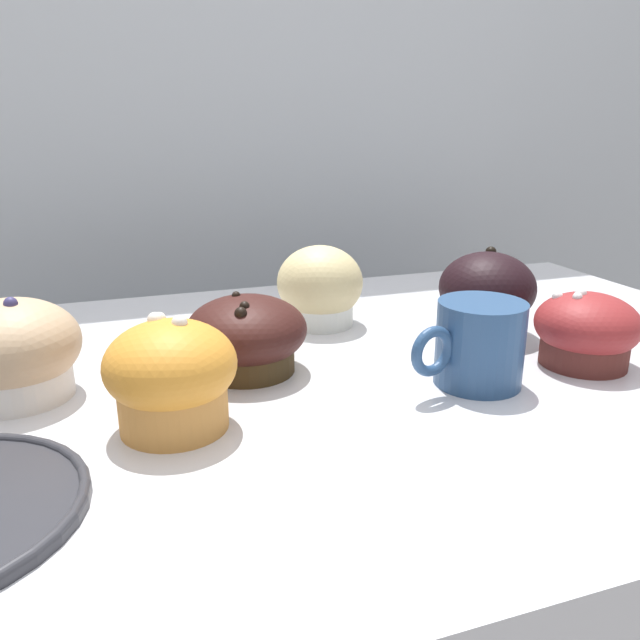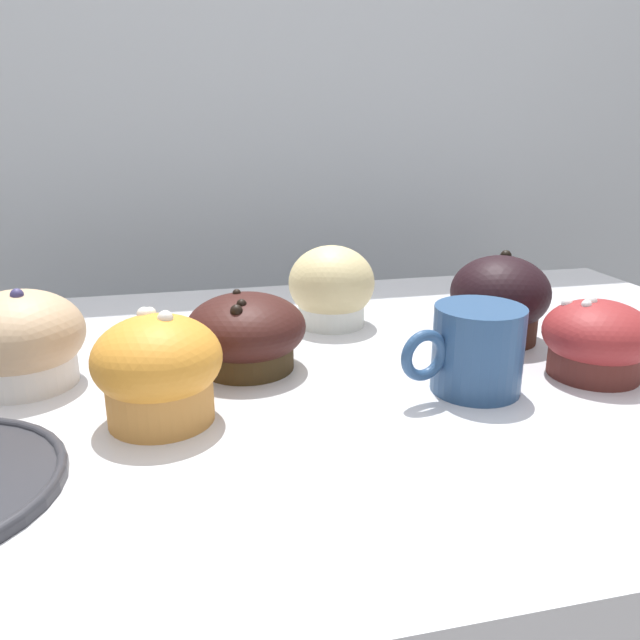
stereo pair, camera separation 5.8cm
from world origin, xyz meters
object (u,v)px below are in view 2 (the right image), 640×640
object	(u,v)px
muffin_front_right	(21,341)
coffee_cup	(476,347)
muffin_front_center	(332,288)
muffin_front_left	(597,340)
muffin_back_right	(246,333)
muffin_back_left	(158,369)
muffin_back_center	(499,300)

from	to	relation	value
muffin_front_right	coffee_cup	distance (m)	0.39
muffin_front_right	coffee_cup	bearing A→B (deg)	-15.01
muffin_front_center	coffee_cup	bearing A→B (deg)	-70.16
coffee_cup	muffin_front_left	bearing A→B (deg)	2.90
muffin_back_right	muffin_front_left	bearing A→B (deg)	-16.23
muffin_back_left	muffin_front_left	xyz separation A→B (m)	(0.39, 0.00, -0.01)
muffin_front_center	muffin_back_right	bearing A→B (deg)	-134.74
muffin_back_center	coffee_cup	distance (m)	0.14
muffin_front_center	coffee_cup	distance (m)	0.22
muffin_front_center	muffin_back_right	distance (m)	0.16
muffin_back_left	muffin_back_right	distance (m)	0.12
muffin_front_right	muffin_back_center	size ratio (longest dim) A/B	1.06
muffin_back_left	muffin_back_center	size ratio (longest dim) A/B	0.96
muffin_back_left	muffin_back_right	bearing A→B (deg)	49.95
muffin_front_left	muffin_back_center	size ratio (longest dim) A/B	0.94
muffin_back_right	muffin_front_left	world-z (taller)	same
muffin_back_left	muffin_back_center	world-z (taller)	muffin_back_center
coffee_cup	muffin_back_center	bearing A→B (deg)	53.88
muffin_back_left	muffin_front_right	distance (m)	0.15
muffin_back_right	muffin_back_center	xyz separation A→B (m)	(0.27, 0.02, 0.01)
muffin_back_left	muffin_front_right	size ratio (longest dim) A/B	0.90
muffin_back_left	coffee_cup	size ratio (longest dim) A/B	0.86
muffin_back_right	muffin_front_right	bearing A→B (deg)	178.18
muffin_front_left	muffin_back_center	world-z (taller)	muffin_back_center
muffin_front_center	muffin_front_right	distance (m)	0.32
muffin_back_right	muffin_back_left	bearing A→B (deg)	-130.05
muffin_front_center	muffin_back_left	distance (m)	0.28
muffin_front_center	coffee_cup	world-z (taller)	muffin_front_center
muffin_back_center	muffin_back_left	bearing A→B (deg)	-161.95
muffin_front_right	muffin_back_left	bearing A→B (deg)	-40.08
muffin_back_right	muffin_front_right	world-z (taller)	muffin_front_right
muffin_front_right	coffee_cup	size ratio (longest dim) A/B	0.95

